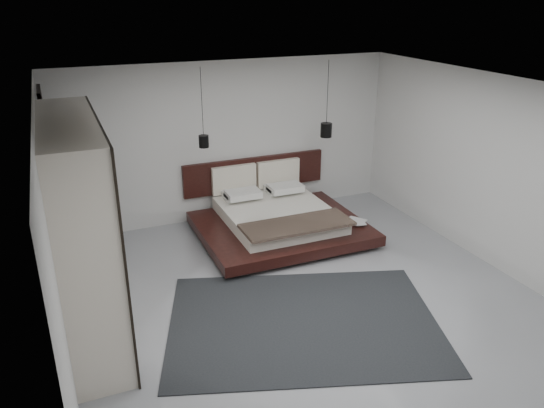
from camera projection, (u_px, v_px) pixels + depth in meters
name	position (u px, v px, depth m)	size (l,w,h in m)	color
floor	(302.00, 293.00, 7.30)	(6.00, 6.00, 0.00)	#97999F
ceiling	(307.00, 88.00, 6.25)	(6.00, 6.00, 0.00)	white
wall_back	(230.00, 141.00, 9.34)	(6.00, 6.00, 0.00)	silver
wall_front	(469.00, 325.00, 4.21)	(6.00, 6.00, 0.00)	silver
wall_left	(53.00, 238.00, 5.70)	(6.00, 6.00, 0.00)	silver
wall_right	(486.00, 170.00, 7.85)	(6.00, 6.00, 0.00)	silver
lattice_screen	(53.00, 177.00, 7.85)	(0.05, 0.90, 2.60)	black
bed	(277.00, 218.00, 8.99)	(2.69, 2.35, 1.06)	black
book_lower	(353.00, 223.00, 8.84)	(0.23, 0.31, 0.03)	#99724C
book_upper	(353.00, 222.00, 8.80)	(0.20, 0.27, 0.02)	#99724C
pendant_left	(204.00, 141.00, 8.44)	(0.16, 0.16, 1.26)	black
pendant_right	(326.00, 130.00, 9.24)	(0.20, 0.20, 1.32)	black
wardrobe	(82.00, 232.00, 6.07)	(0.63, 2.66, 2.61)	silver
rug	(303.00, 322.00, 6.65)	(3.33, 2.38, 0.01)	black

